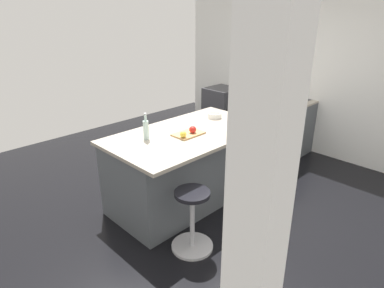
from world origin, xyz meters
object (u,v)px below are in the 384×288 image
oven_range (222,110)px  cutting_board (188,134)px  stool_middle (192,222)px  kitchen_island (187,166)px  apple_yellow (183,134)px  stool_by_window (263,180)px  apple_red (193,130)px  fruit_bowl (215,115)px  water_bottle (146,129)px

oven_range → cutting_board: cutting_board is taller
stool_middle → oven_range: bearing=-144.1°
kitchen_island → cutting_board: cutting_board is taller
oven_range → cutting_board: bearing=32.2°
cutting_board → apple_yellow: apple_yellow is taller
oven_range → kitchen_island: (2.37, 1.44, 0.04)m
kitchen_island → oven_range: bearing=-148.8°
oven_range → stool_by_window: 2.79m
kitchen_island → apple_red: size_ratio=23.59×
oven_range → fruit_bowl: bearing=37.4°
water_bottle → fruit_bowl: (-1.16, 0.01, -0.08)m
kitchen_island → water_bottle: bearing=-13.2°
kitchen_island → fruit_bowl: (-0.64, -0.11, 0.51)m
fruit_bowl → stool_middle: bearing=33.8°
oven_range → water_bottle: bearing=24.4°
stool_by_window → stool_middle: 1.27m
oven_range → kitchen_island: 2.78m
apple_yellow → stool_by_window: bearing=145.9°
apple_red → water_bottle: (0.49, -0.26, 0.06)m
stool_middle → apple_yellow: 1.00m
cutting_board → fruit_bowl: (-0.71, -0.22, 0.03)m
cutting_board → fruit_bowl: fruit_bowl is taller
apple_yellow → water_bottle: water_bottle is taller
oven_range → fruit_bowl: (1.74, 1.33, 0.55)m
apple_red → water_bottle: size_ratio=0.27×
oven_range → apple_yellow: (2.59, 1.61, 0.57)m
apple_yellow → apple_red: bearing=-170.8°
apple_red → kitchen_island: bearing=-102.0°
stool_by_window → stool_middle: (1.27, 0.00, 0.00)m
apple_yellow → water_bottle: 0.43m
stool_by_window → cutting_board: size_ratio=1.87×
cutting_board → stool_by_window: bearing=138.0°
oven_range → fruit_bowl: 2.25m
cutting_board → water_bottle: 0.51m
cutting_board → apple_yellow: size_ratio=4.85×
stool_by_window → cutting_board: cutting_board is taller
kitchen_island → stool_by_window: kitchen_island is taller
stool_by_window → water_bottle: water_bottle is taller
kitchen_island → stool_by_window: (-0.64, 0.75, -0.16)m
apple_red → stool_by_window: bearing=137.7°
apple_red → cutting_board: bearing=-38.3°
oven_range → apple_red: 2.93m
apple_red → water_bottle: 0.56m
apple_yellow → water_bottle: (0.31, -0.29, 0.07)m
stool_by_window → apple_red: bearing=-42.3°
oven_range → apple_yellow: 3.10m
water_bottle → oven_range: bearing=-155.6°
water_bottle → apple_red: bearing=151.9°
oven_range → cutting_board: 2.94m
kitchen_island → cutting_board: 0.50m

